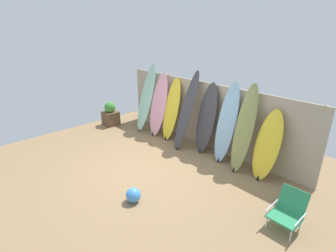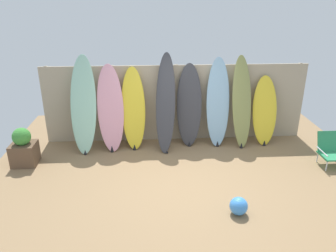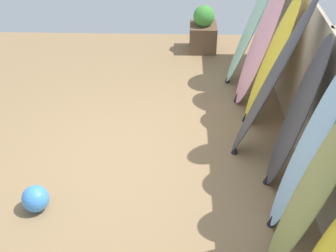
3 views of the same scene
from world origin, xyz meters
TOP-DOWN VIEW (x-y plane):
  - ground at (0.00, 0.00)m, footprint 7.68×7.68m
  - fence_back at (-0.00, 2.01)m, footprint 6.08×0.11m
  - surfboard_seafoam_0 at (-2.05, 1.57)m, footprint 0.59×0.76m
  - surfboard_pink_1 at (-1.47, 1.59)m, footprint 0.63×0.64m
  - surfboard_yellow_2 at (-0.97, 1.66)m, footprint 0.55×0.58m
  - surfboard_charcoal_3 at (-0.26, 1.54)m, footprint 0.52×0.83m
  - surfboard_charcoal_4 at (0.28, 1.72)m, footprint 0.59×0.49m
  - surfboard_skyblue_5 at (0.93, 1.70)m, footprint 0.54×0.53m
  - surfboard_olive_6 at (1.46, 1.63)m, footprint 0.48×0.66m
  - surfboard_yellow_7 at (2.03, 1.68)m, footprint 0.58×0.54m
  - beach_chair at (3.07, 0.54)m, footprint 0.50×0.55m
  - planter_box at (-3.20, 0.91)m, footprint 0.49×0.46m
  - beach_ball at (0.76, -1.00)m, footprint 0.29×0.29m

SIDE VIEW (x-z plane):
  - ground at x=0.00m, z-range 0.00..0.00m
  - beach_ball at x=0.76m, z-range 0.00..0.29m
  - beach_chair at x=3.07m, z-range 0.00..0.65m
  - planter_box at x=-3.20m, z-range -0.05..0.75m
  - surfboard_yellow_7 at x=2.03m, z-range -0.01..1.56m
  - surfboard_yellow_2 at x=-0.97m, z-range -0.01..1.80m
  - fence_back at x=0.00m, z-range 0.00..1.80m
  - surfboard_charcoal_4 at x=0.28m, z-range -0.01..1.86m
  - surfboard_pink_1 at x=-1.47m, z-range -0.01..1.88m
  - surfboard_skyblue_5 at x=0.93m, z-range -0.01..1.98m
  - surfboard_olive_6 at x=1.46m, z-range -0.01..2.03m
  - surfboard_seafoam_0 at x=-2.05m, z-range -0.01..2.09m
  - surfboard_charcoal_3 at x=-0.26m, z-range -0.01..2.11m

